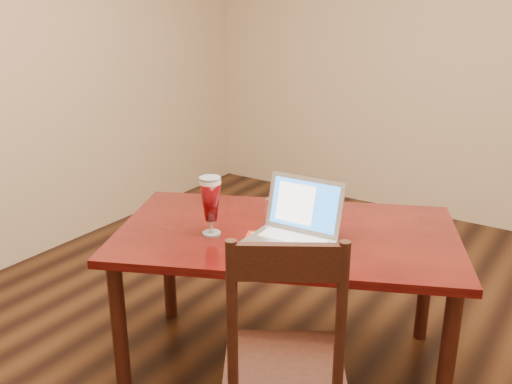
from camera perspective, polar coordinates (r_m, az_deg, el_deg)
The scene contains 3 objects.
ground at distance 2.89m, azimuth 4.58°, elevation -18.27°, with size 5.00×5.00×0.00m, color black.
dining_table at distance 2.65m, azimuth 2.90°, elevation -5.48°, with size 1.77×1.43×1.00m.
dining_chair at distance 2.16m, azimuth 2.84°, elevation -16.82°, with size 0.59×0.59×1.03m.
Camera 1 is at (1.08, -2.02, 1.76)m, focal length 40.00 mm.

